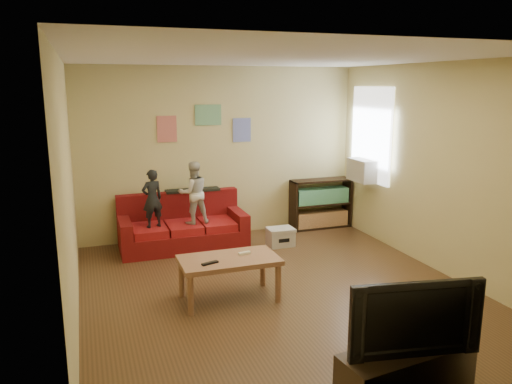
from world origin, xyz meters
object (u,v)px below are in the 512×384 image
object	(u,v)px
file_box	(280,237)
television	(410,314)
bookshelf	(321,206)
tv_stand	(406,374)
coffee_table	(229,264)
child_a	(152,199)
child_b	(193,193)
sofa	(182,229)

from	to	relation	value
file_box	television	distance (m)	3.92
bookshelf	tv_stand	bearing A→B (deg)	-108.61
coffee_table	file_box	xyz separation A→B (m)	(1.29, 1.61, -0.29)
child_a	coffee_table	bearing A→B (deg)	90.60
child_a	television	size ratio (longest dim) A/B	0.82
child_b	child_a	bearing A→B (deg)	-5.30
bookshelf	television	size ratio (longest dim) A/B	1.02
coffee_table	bookshelf	size ratio (longest dim) A/B	1.06
child_a	tv_stand	bearing A→B (deg)	91.96
child_a	child_b	size ratio (longest dim) A/B	0.91
bookshelf	child_a	bearing A→B (deg)	-172.12
file_box	child_b	bearing A→B (deg)	166.25
coffee_table	tv_stand	size ratio (longest dim) A/B	1.00
sofa	child_a	world-z (taller)	child_a
sofa	child_a	distance (m)	0.72
child_a	television	xyz separation A→B (m)	(1.36, -4.15, -0.10)
sofa	tv_stand	xyz separation A→B (m)	(0.91, -4.31, -0.07)
file_box	tv_stand	world-z (taller)	tv_stand
sofa	file_box	distance (m)	1.50
sofa	coffee_table	distance (m)	2.10
bookshelf	file_box	bearing A→B (deg)	-145.35
tv_stand	television	distance (m)	0.51
coffee_table	sofa	bearing A→B (deg)	93.50
child_a	child_b	bearing A→B (deg)	163.82
coffee_table	television	world-z (taller)	television
sofa	bookshelf	distance (m)	2.45
child_a	television	distance (m)	4.37
coffee_table	child_b	bearing A→B (deg)	89.38
child_a	file_box	distance (m)	2.01
file_box	television	world-z (taller)	television
sofa	child_b	world-z (taller)	child_b
coffee_table	child_a	bearing A→B (deg)	106.78
child_b	file_box	distance (m)	1.49
child_a	bookshelf	xyz separation A→B (m)	(2.89, 0.40, -0.44)
coffee_table	bookshelf	world-z (taller)	bookshelf
file_box	bookshelf	bearing A→B (deg)	34.65
television	child_b	bearing A→B (deg)	110.12
television	child_a	bearing A→B (deg)	117.89
bookshelf	tv_stand	distance (m)	4.80
child_b	sofa	bearing A→B (deg)	-53.20
sofa	child_b	xyz separation A→B (m)	(0.15, -0.16, 0.58)
child_b	coffee_table	xyz separation A→B (m)	(-0.02, -1.92, -0.43)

